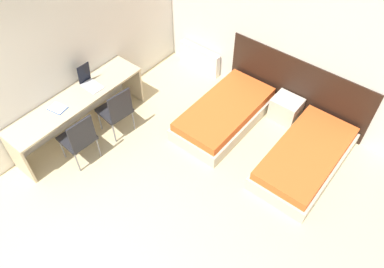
{
  "coord_description": "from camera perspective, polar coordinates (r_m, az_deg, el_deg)",
  "views": [
    {
      "loc": [
        2.36,
        -0.52,
        4.73
      ],
      "look_at": [
        0.0,
        2.4,
        0.55
      ],
      "focal_mm": 35.0,
      "sensor_mm": 36.0,
      "label": 1
    }
  ],
  "objects": [
    {
      "name": "open_notebook",
      "position": [
        6.04,
        -19.8,
        3.74
      ],
      "size": [
        0.3,
        0.24,
        0.02
      ],
      "rotation": [
        0.0,
        0.0,
        0.18
      ],
      "color": "#1E4793",
      "rests_on": "desk"
    },
    {
      "name": "radiator",
      "position": [
        7.52,
        1.18,
        11.41
      ],
      "size": [
        0.9,
        0.12,
        0.48
      ],
      "color": "silver",
      "rests_on": "ground_plane"
    },
    {
      "name": "chair_near_laptop",
      "position": [
        6.14,
        -11.45,
        3.71
      ],
      "size": [
        0.51,
        0.51,
        0.94
      ],
      "rotation": [
        0.0,
        0.0,
        -0.11
      ],
      "color": "#232328",
      "rests_on": "ground_plane"
    },
    {
      "name": "laptop",
      "position": [
        6.26,
        -15.38,
        7.71
      ],
      "size": [
        0.37,
        0.24,
        0.37
      ],
      "rotation": [
        0.0,
        0.0,
        -0.04
      ],
      "color": "silver",
      "rests_on": "desk"
    },
    {
      "name": "bed_near_door",
      "position": [
        6.04,
        16.88,
        -3.49
      ],
      "size": [
        0.96,
        1.89,
        0.38
      ],
      "color": "beige",
      "rests_on": "ground_plane"
    },
    {
      "name": "bed_near_window",
      "position": [
        6.45,
        4.99,
        3.09
      ],
      "size": [
        0.96,
        1.89,
        0.38
      ],
      "color": "beige",
      "rests_on": "ground_plane"
    },
    {
      "name": "nightstand",
      "position": [
        6.68,
        14.1,
        3.76
      ],
      "size": [
        0.47,
        0.41,
        0.42
      ],
      "color": "beige",
      "rests_on": "ground_plane"
    },
    {
      "name": "chair_near_notebook",
      "position": [
        5.86,
        -16.87,
        -0.48
      ],
      "size": [
        0.49,
        0.49,
        0.94
      ],
      "rotation": [
        0.0,
        0.0,
        -0.07
      ],
      "color": "#232328",
      "rests_on": "ground_plane"
    },
    {
      "name": "desk",
      "position": [
        6.25,
        -17.13,
        4.25
      ],
      "size": [
        0.59,
        2.37,
        0.76
      ],
      "color": "#C6B28E",
      "rests_on": "ground_plane"
    },
    {
      "name": "wall_back",
      "position": [
        6.4,
        11.65,
        15.25
      ],
      "size": [
        5.16,
        0.05,
        2.7
      ],
      "color": "silver",
      "rests_on": "ground_plane"
    },
    {
      "name": "headboard_panel",
      "position": [
        6.63,
        15.61,
        6.87
      ],
      "size": [
        2.59,
        0.03,
        1.08
      ],
      "color": "black",
      "rests_on": "ground_plane"
    },
    {
      "name": "wall_left",
      "position": [
        6.21,
        -17.05,
        12.95
      ],
      "size": [
        0.05,
        5.36,
        2.7
      ],
      "color": "silver",
      "rests_on": "ground_plane"
    }
  ]
}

